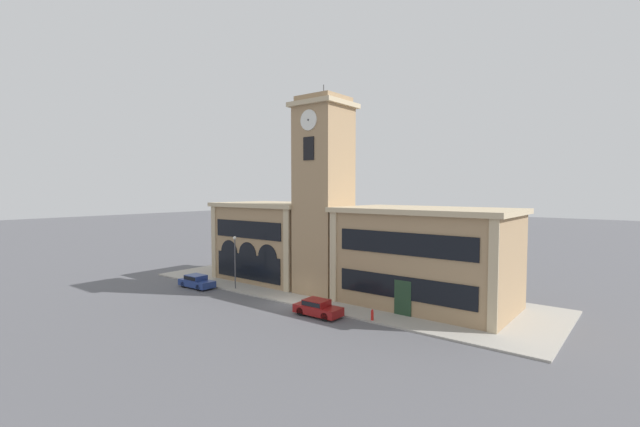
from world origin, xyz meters
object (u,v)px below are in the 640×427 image
Objects in this scene: parked_car_mid at (318,307)px; street_lamp at (235,254)px; parked_car_near at (196,281)px; fire_hydrant at (372,315)px.

parked_car_mid is 13.05m from street_lamp.
parked_car_near is 0.78× the size of street_lamp.
street_lamp is 17.26m from fire_hydrant.
parked_car_mid is 4.74× the size of fire_hydrant.
parked_car_mid is 4.64m from fire_hydrant.
parked_car_mid is at bearing -0.77° from parked_car_near.
street_lamp is at bearing 178.28° from fire_hydrant.
street_lamp reaches higher than fire_hydrant.
street_lamp is (4.02, 1.92, 3.06)m from parked_car_near.
street_lamp reaches higher than parked_car_mid.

